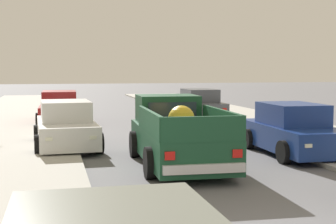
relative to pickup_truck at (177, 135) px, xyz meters
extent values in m
cube|color=#B2AFA8|center=(-5.03, 4.70, -0.73)|extent=(5.07, 60.00, 0.12)
cube|color=#B2AFA8|center=(6.14, 4.70, -0.73)|extent=(5.07, 60.00, 0.12)
cube|color=silver|center=(-3.89, 4.70, -0.74)|extent=(0.16, 60.00, 0.10)
cube|color=silver|center=(5.01, 4.70, -0.74)|extent=(0.16, 60.00, 0.10)
cube|color=#19472D|center=(-0.01, -0.22, -0.19)|extent=(2.11, 5.17, 0.80)
cube|color=#19472D|center=(0.05, 1.37, 0.61)|extent=(1.78, 1.56, 0.80)
cube|color=#283342|center=(0.03, 0.62, 0.63)|extent=(1.38, 0.11, 0.44)
cube|color=#283342|center=(0.08, 2.13, 0.63)|extent=(1.46, 0.12, 0.48)
cube|color=#19472D|center=(-0.95, -1.05, 0.49)|extent=(0.23, 3.30, 0.56)
cube|color=#19472D|center=(0.87, -1.12, 0.49)|extent=(0.23, 3.30, 0.56)
cube|color=#19472D|center=(-0.10, -2.73, 0.49)|extent=(1.88, 0.17, 0.56)
cube|color=silver|center=(-0.11, -2.82, -0.35)|extent=(1.83, 0.19, 0.20)
cylinder|color=black|center=(-0.93, 1.34, -0.41)|extent=(0.29, 0.77, 0.76)
cylinder|color=black|center=(1.03, 1.27, -0.41)|extent=(0.29, 0.77, 0.76)
cylinder|color=black|center=(-1.04, -1.59, -0.41)|extent=(0.29, 0.77, 0.76)
cylinder|color=black|center=(0.92, -1.66, -0.41)|extent=(0.29, 0.77, 0.76)
cube|color=red|center=(-0.85, -2.76, -0.05)|extent=(0.22, 0.05, 0.18)
cube|color=red|center=(0.64, -2.82, -0.05)|extent=(0.22, 0.05, 0.18)
sphere|color=gold|center=(-0.12, -0.94, 0.55)|extent=(0.67, 0.67, 0.67)
cube|color=silver|center=(-2.83, 3.43, -0.25)|extent=(1.93, 4.27, 0.72)
cube|color=silver|center=(-2.84, 3.53, 0.43)|extent=(1.60, 2.16, 0.64)
cube|color=#283342|center=(-2.80, 2.56, 0.41)|extent=(1.37, 0.13, 0.52)
cube|color=#283342|center=(-2.88, 4.50, 0.41)|extent=(1.34, 0.13, 0.50)
cylinder|color=black|center=(-1.88, 2.16, -0.47)|extent=(0.25, 0.65, 0.64)
cylinder|color=black|center=(-3.68, 2.09, -0.47)|extent=(0.25, 0.65, 0.64)
cylinder|color=black|center=(-1.99, 4.76, -0.47)|extent=(0.25, 0.65, 0.64)
cylinder|color=black|center=(-3.79, 4.69, -0.47)|extent=(0.25, 0.65, 0.64)
cube|color=red|center=(-2.29, 5.56, -0.14)|extent=(0.20, 0.05, 0.12)
cube|color=white|center=(-2.13, 1.34, -0.18)|extent=(0.20, 0.05, 0.10)
cube|color=red|center=(-3.55, 5.51, -0.14)|extent=(0.20, 0.05, 0.12)
cube|color=white|center=(-3.37, 1.29, -0.18)|extent=(0.20, 0.05, 0.10)
cube|color=navy|center=(3.77, 0.66, -0.25)|extent=(1.84, 4.23, 0.72)
cube|color=navy|center=(3.77, 0.76, 0.43)|extent=(1.56, 2.13, 0.64)
cube|color=#283342|center=(3.75, -0.21, 0.41)|extent=(1.37, 0.10, 0.52)
cube|color=#283342|center=(3.79, 1.73, 0.41)|extent=(1.34, 0.10, 0.50)
cylinder|color=black|center=(2.84, -0.62, -0.47)|extent=(0.23, 0.64, 0.64)
cylinder|color=black|center=(4.69, 1.95, -0.47)|extent=(0.23, 0.64, 0.64)
cylinder|color=black|center=(2.89, 1.98, -0.47)|extent=(0.23, 0.64, 0.64)
cube|color=red|center=(4.44, 2.76, -0.14)|extent=(0.20, 0.04, 0.12)
cube|color=red|center=(3.17, 2.78, -0.14)|extent=(0.20, 0.04, 0.12)
cube|color=white|center=(3.11, -1.44, -0.18)|extent=(0.20, 0.04, 0.10)
cube|color=#474C56|center=(4.10, 11.50, -0.25)|extent=(1.77, 4.21, 0.72)
cube|color=#474C56|center=(4.10, 11.40, 0.43)|extent=(1.53, 2.10, 0.64)
cube|color=#283342|center=(4.10, 12.37, 0.41)|extent=(1.37, 0.08, 0.52)
cube|color=#283342|center=(4.09, 10.43, 0.41)|extent=(1.34, 0.08, 0.50)
cylinder|color=black|center=(3.20, 12.80, -0.47)|extent=(0.22, 0.64, 0.64)
cylinder|color=black|center=(5.00, 12.80, -0.47)|extent=(0.22, 0.64, 0.64)
cylinder|color=black|center=(3.19, 10.20, -0.47)|extent=(0.22, 0.64, 0.64)
cylinder|color=black|center=(4.99, 10.20, -0.47)|extent=(0.22, 0.64, 0.64)
cube|color=red|center=(3.46, 9.39, -0.14)|extent=(0.20, 0.04, 0.12)
cube|color=white|center=(3.49, 13.61, -0.18)|extent=(0.20, 0.04, 0.10)
cube|color=red|center=(4.72, 9.39, -0.14)|extent=(0.20, 0.04, 0.12)
cube|color=white|center=(4.72, 13.61, -0.18)|extent=(0.20, 0.04, 0.10)
cube|color=maroon|center=(-2.93, 10.87, -0.25)|extent=(1.87, 4.24, 0.72)
cube|color=maroon|center=(-2.94, 10.77, 0.43)|extent=(1.57, 2.14, 0.64)
cube|color=#283342|center=(-2.91, 11.74, 0.41)|extent=(1.37, 0.11, 0.52)
cube|color=#283342|center=(-2.96, 9.80, 0.41)|extent=(1.34, 0.11, 0.50)
cylinder|color=black|center=(-3.80, 12.19, -0.47)|extent=(0.24, 0.65, 0.64)
cylinder|color=black|center=(-2.00, 12.15, -0.47)|extent=(0.24, 0.65, 0.64)
cylinder|color=black|center=(-3.87, 9.59, -0.47)|extent=(0.24, 0.65, 0.64)
cylinder|color=black|center=(-2.07, 9.54, -0.47)|extent=(0.24, 0.65, 0.64)
cube|color=red|center=(-3.62, 8.77, -0.14)|extent=(0.20, 0.05, 0.12)
cube|color=white|center=(-3.50, 12.99, -0.18)|extent=(0.20, 0.05, 0.10)
cube|color=red|center=(-2.35, 8.74, -0.14)|extent=(0.20, 0.05, 0.12)
cube|color=white|center=(-2.27, 12.96, -0.18)|extent=(0.20, 0.05, 0.10)
camera|label=1|loc=(-3.25, -12.80, 1.79)|focal=52.88mm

